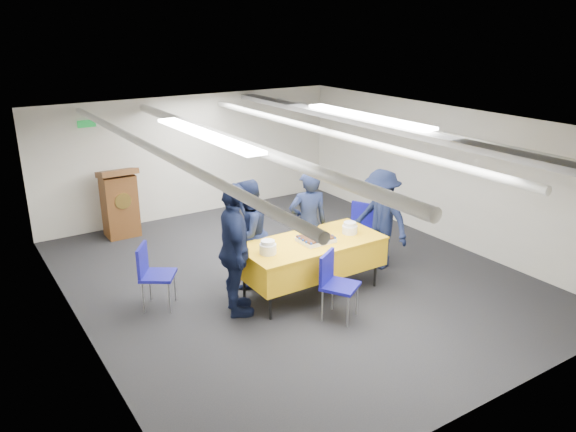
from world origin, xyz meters
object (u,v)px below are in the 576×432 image
object	(u,v)px
serving_table	(311,255)
sailor_d	(380,219)
chair_right	(360,225)
chair_left	(151,270)
sheet_cake	(316,239)
chair_near	(334,279)
podium	(120,202)
sailor_a	(308,224)
sailor_b	(247,234)
sailor_c	(235,251)

from	to	relation	value
serving_table	sailor_d	xyz separation A→B (m)	(1.38, 0.16, 0.21)
chair_right	chair_left	bearing A→B (deg)	177.40
sheet_cake	chair_near	size ratio (longest dim) A/B	0.54
chair_right	sailor_d	bearing A→B (deg)	-91.39
podium	chair_left	bearing A→B (deg)	-99.16
sailor_d	chair_near	bearing A→B (deg)	-71.27
sheet_cake	chair_left	world-z (taller)	chair_left
chair_near	sailor_a	size ratio (longest dim) A/B	0.54
chair_right	sailor_a	size ratio (longest dim) A/B	0.54
podium	sheet_cake	bearing A→B (deg)	-66.70
podium	chair_right	distance (m)	4.18
podium	chair_right	world-z (taller)	podium
chair_right	sailor_b	size ratio (longest dim) A/B	0.56
sheet_cake	podium	size ratio (longest dim) A/B	0.37
sailor_c	chair_near	bearing A→B (deg)	-107.86
sheet_cake	chair_near	distance (m)	0.75
chair_near	sailor_b	xyz separation A→B (m)	(-0.47, 1.41, 0.25)
chair_near	sailor_c	xyz separation A→B (m)	(-0.99, 0.76, 0.34)
chair_left	sailor_d	world-z (taller)	sailor_d
podium	chair_left	world-z (taller)	podium
serving_table	sailor_b	world-z (taller)	sailor_b
chair_right	sailor_d	world-z (taller)	sailor_d
podium	sailor_c	distance (m)	3.60
chair_right	sailor_c	world-z (taller)	sailor_c
chair_right	sailor_d	xyz separation A→B (m)	(-0.01, -0.48, 0.24)
chair_right	sailor_b	xyz separation A→B (m)	(-2.02, 0.04, 0.25)
serving_table	chair_left	world-z (taller)	chair_left
serving_table	chair_left	bearing A→B (deg)	158.31
serving_table	sailor_c	world-z (taller)	sailor_c
chair_near	sailor_c	distance (m)	1.30
chair_left	sailor_a	world-z (taller)	sailor_a
sailor_b	sailor_c	distance (m)	0.83
sheet_cake	chair_near	world-z (taller)	chair_near
serving_table	sailor_b	xyz separation A→B (m)	(-0.63, 0.69, 0.22)
serving_table	sheet_cake	xyz separation A→B (m)	(0.03, -0.05, 0.25)
serving_table	podium	bearing A→B (deg)	113.13
sailor_b	chair_left	bearing A→B (deg)	-31.47
sheet_cake	chair_right	distance (m)	1.55
chair_right	chair_left	distance (m)	3.39
serving_table	sailor_d	bearing A→B (deg)	6.57
sheet_cake	chair_near	bearing A→B (deg)	-105.97
serving_table	sailor_b	bearing A→B (deg)	132.52
chair_right	sailor_a	xyz separation A→B (m)	(-1.09, -0.12, 0.27)
chair_near	sailor_b	distance (m)	1.51
podium	sailor_a	distance (m)	3.61
sheet_cake	chair_near	xyz separation A→B (m)	(-0.19, -0.67, -0.28)
sheet_cake	chair_right	world-z (taller)	chair_right
sheet_cake	sailor_c	xyz separation A→B (m)	(-1.18, 0.09, 0.06)
sheet_cake	chair_left	size ratio (longest dim) A/B	0.54
sailor_a	sailor_b	distance (m)	0.95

